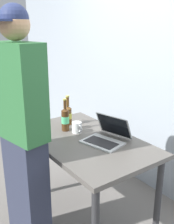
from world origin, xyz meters
The scene contains 8 objects.
ground_plane centered at (0.00, 0.00, 0.00)m, with size 8.00×8.00×0.00m, color slate.
desk centered at (0.00, 0.00, 0.68)m, with size 1.26×0.76×0.77m.
laptop centered at (0.14, 0.12, 0.82)m, with size 0.39×0.39×0.21m.
beer_bottle_amber centered at (-0.26, -0.03, 0.89)m, with size 0.07×0.07×0.30m.
beer_bottle_dark centered at (-0.39, 0.07, 0.88)m, with size 0.08×0.08×0.29m.
person_figure centered at (-0.01, -0.54, 0.95)m, with size 0.42×0.32×1.83m.
coffee_mug centered at (-0.16, 0.02, 0.82)m, with size 0.12×0.09×0.10m.
back_wall centered at (0.00, 0.90, 1.30)m, with size 6.00×0.10×2.60m, color #99A3AD.
Camera 1 is at (1.71, -1.20, 1.70)m, focal length 42.72 mm.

